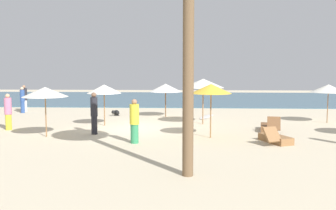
% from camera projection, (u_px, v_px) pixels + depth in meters
% --- Properties ---
extents(ground_plane, '(60.00, 60.00, 0.00)m').
position_uv_depth(ground_plane, '(127.00, 128.00, 18.37)').
color(ground_plane, beige).
extents(ocean_water, '(48.00, 16.00, 0.06)m').
position_uv_depth(ocean_water, '(156.00, 98.00, 35.26)').
color(ocean_water, '#3D6075').
rests_on(ocean_water, ground_plane).
extents(umbrella_0, '(1.89, 1.89, 2.10)m').
position_uv_depth(umbrella_0, '(45.00, 92.00, 15.91)').
color(umbrella_0, olive).
rests_on(umbrella_0, ground_plane).
extents(umbrella_4, '(1.70, 1.70, 2.25)m').
position_uv_depth(umbrella_4, '(211.00, 89.00, 15.65)').
color(umbrella_4, olive).
rests_on(umbrella_4, ground_plane).
extents(umbrella_5, '(1.93, 1.93, 1.95)m').
position_uv_depth(umbrella_5, '(166.00, 88.00, 22.31)').
color(umbrella_5, brown).
rests_on(umbrella_5, ground_plane).
extents(umbrella_6, '(1.71, 1.71, 2.06)m').
position_uv_depth(umbrella_6, '(104.00, 89.00, 18.92)').
color(umbrella_6, olive).
rests_on(umbrella_6, ground_plane).
extents(umbrella_7, '(2.13, 2.13, 2.34)m').
position_uv_depth(umbrella_7, '(203.00, 83.00, 19.43)').
color(umbrella_7, olive).
rests_on(umbrella_7, ground_plane).
extents(umbrella_8, '(1.83, 1.83, 2.02)m').
position_uv_depth(umbrella_8, '(328.00, 88.00, 19.89)').
color(umbrella_8, brown).
rests_on(umbrella_8, ground_plane).
extents(lounger_1, '(0.89, 1.73, 0.73)m').
position_uv_depth(lounger_1, '(268.00, 127.00, 17.55)').
color(lounger_1, brown).
rests_on(lounger_1, ground_plane).
extents(lounger_2, '(1.22, 1.78, 0.69)m').
position_uv_depth(lounger_2, '(275.00, 138.00, 14.81)').
color(lounger_2, olive).
rests_on(lounger_2, ground_plane).
extents(person_1, '(0.42, 0.42, 1.71)m').
position_uv_depth(person_1, '(134.00, 121.00, 14.67)').
color(person_1, '#338C59').
rests_on(person_1, ground_plane).
extents(person_2, '(0.38, 0.38, 1.67)m').
position_uv_depth(person_2, '(22.00, 100.00, 24.32)').
color(person_2, '#2D4C8C').
rests_on(person_2, ground_plane).
extents(person_3, '(0.50, 0.50, 1.74)m').
position_uv_depth(person_3, '(24.00, 98.00, 25.06)').
color(person_3, white).
rests_on(person_3, ground_plane).
extents(person_4, '(0.43, 0.43, 1.84)m').
position_uv_depth(person_4, '(94.00, 113.00, 16.60)').
color(person_4, '#26262D').
rests_on(person_4, ground_plane).
extents(person_5, '(0.44, 0.44, 1.70)m').
position_uv_depth(person_5, '(8.00, 112.00, 17.75)').
color(person_5, yellow).
rests_on(person_5, ground_plane).
extents(dog, '(0.59, 0.73, 0.35)m').
position_uv_depth(dog, '(116.00, 113.00, 23.06)').
color(dog, black).
rests_on(dog, ground_plane).
extents(surfboard, '(1.26, 2.31, 0.07)m').
position_uv_depth(surfboard, '(207.00, 117.00, 22.32)').
color(surfboard, silver).
rests_on(surfboard, ground_plane).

